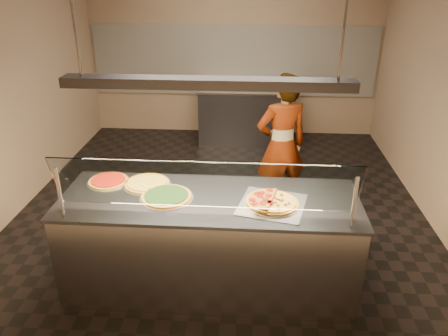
# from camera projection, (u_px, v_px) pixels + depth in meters

# --- Properties ---
(ground) EXTENTS (5.00, 6.00, 0.02)m
(ground) POSITION_uv_depth(u_px,v_px,m) (221.00, 214.00, 5.40)
(ground) COLOR black
(ground) RESTS_ON ground
(wall_back) EXTENTS (5.00, 0.02, 3.00)m
(wall_back) POSITION_uv_depth(u_px,v_px,m) (234.00, 49.00, 7.50)
(wall_back) COLOR #967860
(wall_back) RESTS_ON ground
(wall_front) EXTENTS (5.00, 0.02, 3.00)m
(wall_front) POSITION_uv_depth(u_px,v_px,m) (170.00, 265.00, 2.05)
(wall_front) COLOR #967860
(wall_front) RESTS_ON ground
(tile_band) EXTENTS (4.90, 0.02, 1.20)m
(tile_band) POSITION_uv_depth(u_px,v_px,m) (234.00, 61.00, 7.56)
(tile_band) COLOR silver
(tile_band) RESTS_ON wall_back
(serving_counter) EXTENTS (2.63, 0.94, 0.93)m
(serving_counter) POSITION_uv_depth(u_px,v_px,m) (210.00, 242.00, 4.02)
(serving_counter) COLOR #B7B7BC
(serving_counter) RESTS_ON ground
(sneeze_guard) EXTENTS (2.39, 0.18, 0.54)m
(sneeze_guard) POSITION_uv_depth(u_px,v_px,m) (204.00, 186.00, 3.39)
(sneeze_guard) COLOR #B7B7BC
(sneeze_guard) RESTS_ON serving_counter
(perforated_tray) EXTENTS (0.64, 0.64, 0.01)m
(perforated_tray) POSITION_uv_depth(u_px,v_px,m) (272.00, 204.00, 3.71)
(perforated_tray) COLOR silver
(perforated_tray) RESTS_ON serving_counter
(half_pizza_pepperoni) EXTENTS (0.32, 0.48, 0.05)m
(half_pizza_pepperoni) POSITION_uv_depth(u_px,v_px,m) (259.00, 201.00, 3.71)
(half_pizza_pepperoni) COLOR #9D6B21
(half_pizza_pepperoni) RESTS_ON perforated_tray
(half_pizza_sausage) EXTENTS (0.32, 0.48, 0.04)m
(half_pizza_sausage) POSITION_uv_depth(u_px,v_px,m) (285.00, 202.00, 3.70)
(half_pizza_sausage) COLOR #9D6B21
(half_pizza_sausage) RESTS_ON perforated_tray
(pizza_spinach) EXTENTS (0.47, 0.47, 0.03)m
(pizza_spinach) POSITION_uv_depth(u_px,v_px,m) (166.00, 196.00, 3.82)
(pizza_spinach) COLOR silver
(pizza_spinach) RESTS_ON serving_counter
(pizza_cheese) EXTENTS (0.44, 0.44, 0.03)m
(pizza_cheese) POSITION_uv_depth(u_px,v_px,m) (147.00, 183.00, 4.06)
(pizza_cheese) COLOR silver
(pizza_cheese) RESTS_ON serving_counter
(pizza_tomato) EXTENTS (0.39, 0.39, 0.03)m
(pizza_tomato) POSITION_uv_depth(u_px,v_px,m) (109.00, 181.00, 4.10)
(pizza_tomato) COLOR silver
(pizza_tomato) RESTS_ON serving_counter
(pizza_spatula) EXTENTS (0.29, 0.17, 0.02)m
(pizza_spatula) POSITION_uv_depth(u_px,v_px,m) (151.00, 187.00, 3.96)
(pizza_spatula) COLOR #B7B7BC
(pizza_spatula) RESTS_ON pizza_spinach
(prep_table) EXTENTS (1.62, 0.74, 0.93)m
(prep_table) POSITION_uv_depth(u_px,v_px,m) (246.00, 115.00, 7.50)
(prep_table) COLOR #414147
(prep_table) RESTS_ON ground
(worker) EXTENTS (0.74, 0.61, 1.73)m
(worker) POSITION_uv_depth(u_px,v_px,m) (282.00, 146.00, 5.11)
(worker) COLOR #423B48
(worker) RESTS_ON ground
(heat_lamp_housing) EXTENTS (2.30, 0.18, 0.08)m
(heat_lamp_housing) POSITION_uv_depth(u_px,v_px,m) (207.00, 83.00, 3.40)
(heat_lamp_housing) COLOR #414147
(heat_lamp_housing) RESTS_ON ceiling
(lamp_rod_left) EXTENTS (0.02, 0.02, 1.01)m
(lamp_rod_left) POSITION_uv_depth(u_px,v_px,m) (72.00, 8.00, 3.23)
(lamp_rod_left) COLOR #B7B7BC
(lamp_rod_left) RESTS_ON ceiling
(lamp_rod_right) EXTENTS (0.02, 0.02, 1.01)m
(lamp_rod_right) POSITION_uv_depth(u_px,v_px,m) (346.00, 10.00, 3.10)
(lamp_rod_right) COLOR #B7B7BC
(lamp_rod_right) RESTS_ON ceiling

